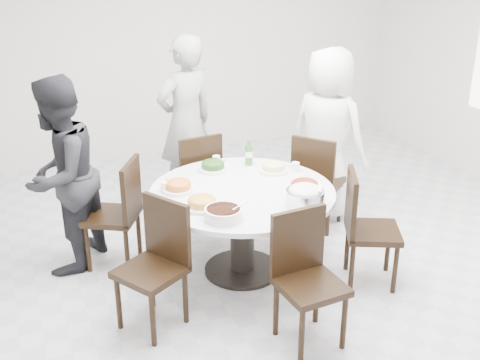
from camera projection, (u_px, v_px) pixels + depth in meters
name	position (u px, v px, depth m)	size (l,w,h in m)	color
floor	(274.00, 258.00, 5.33)	(6.00, 6.00, 0.01)	silver
wall_back	(174.00, 43.00, 7.36)	(6.00, 0.01, 2.80)	silver
dining_table	(242.00, 232.00, 4.99)	(1.50, 1.50, 0.75)	silver
chair_ne	(319.00, 180.00, 5.75)	(0.42, 0.42, 0.95)	black
chair_n	(194.00, 178.00, 5.79)	(0.42, 0.42, 0.95)	black
chair_nw	(111.00, 214.00, 5.07)	(0.42, 0.42, 0.95)	black
chair_sw	(150.00, 269.00, 4.25)	(0.42, 0.42, 0.95)	black
chair_s	(311.00, 283.00, 4.08)	(0.42, 0.42, 0.95)	black
chair_se	(373.00, 229.00, 4.81)	(0.42, 0.42, 0.95)	black
diner_right	(327.00, 134.00, 5.86)	(0.83, 0.54, 1.69)	white
diner_middle	(186.00, 123.00, 6.06)	(0.65, 0.42, 1.77)	black
diner_left	(60.00, 176.00, 4.91)	(0.80, 0.63, 1.66)	black
dish_greens	(213.00, 167.00, 5.23)	(0.26, 0.26, 0.07)	white
dish_pale	(273.00, 168.00, 5.20)	(0.25, 0.25, 0.07)	white
dish_orange	(178.00, 187.00, 4.82)	(0.27, 0.27, 0.07)	white
dish_redbrown	(304.00, 187.00, 4.81)	(0.28, 0.28, 0.07)	white
dish_tofu	(202.00, 203.00, 4.52)	(0.28, 0.28, 0.07)	white
rice_bowl	(305.00, 198.00, 4.55)	(0.29, 0.29, 0.13)	silver
soup_bowl	(223.00, 214.00, 4.34)	(0.28, 0.28, 0.09)	white
beverage_bottle	(249.00, 152.00, 5.32)	(0.07, 0.07, 0.24)	#326528
tea_cups	(217.00, 160.00, 5.37)	(0.07, 0.07, 0.08)	white
chopsticks	(211.00, 162.00, 5.40)	(0.24, 0.04, 0.01)	tan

